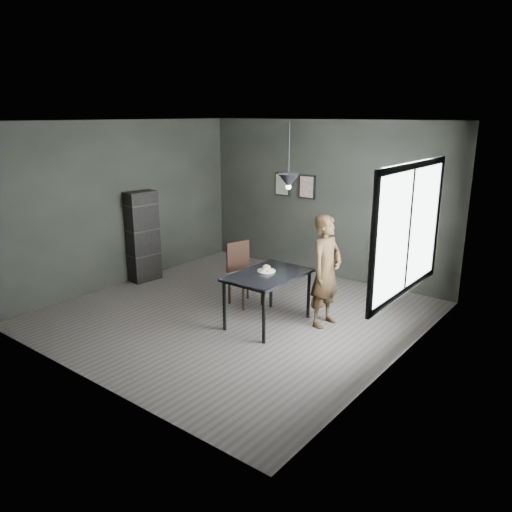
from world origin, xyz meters
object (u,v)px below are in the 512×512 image
Objects in this scene: white_plate at (266,271)px; wood_chair at (242,269)px; shelf_unit at (143,237)px; pendant_lamp at (289,181)px; cafe_table at (268,279)px; woman at (326,271)px.

white_plate is 0.84m from wood_chair.
shelf_unit is at bearing 176.78° from white_plate.
white_plate is 0.27× the size of pendant_lamp.
cafe_table is 2.93m from shelf_unit.
white_plate reaches higher than cafe_table.
pendant_lamp reaches higher than cafe_table.
wood_chair is 1.13× the size of pendant_lamp.
white_plate is at bearing 124.30° from woman.
white_plate is 0.23× the size of wood_chair.
cafe_table is 1.41m from pendant_lamp.
cafe_table is 0.12m from white_plate.
white_plate is 2.86m from shelf_unit.
cafe_table is at bearing -158.20° from pendant_lamp.
cafe_table is 0.91m from wood_chair.
white_plate is at bearing -11.93° from wood_chair.
wood_chair reaches higher than white_plate.
shelf_unit is at bearing -161.36° from wood_chair.
white_plate is at bearing 140.91° from cafe_table.
pendant_lamp is at bearing 4.33° from shelf_unit.
cafe_table is at bearing -13.21° from wood_chair.
woman reaches higher than white_plate.
wood_chair reaches higher than cafe_table.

